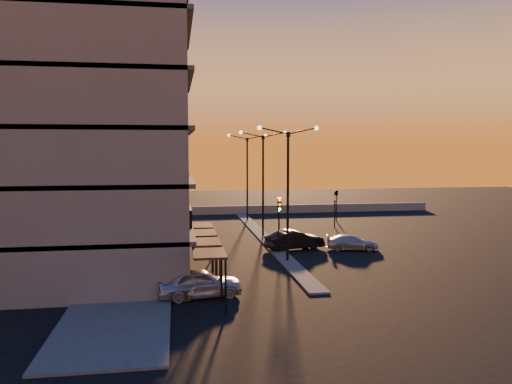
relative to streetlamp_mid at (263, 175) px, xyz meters
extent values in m
plane|color=black|center=(0.00, -10.00, -5.59)|extent=(120.00, 120.00, 0.00)
cube|color=#474744|center=(-10.50, -6.00, -5.53)|extent=(5.00, 40.00, 0.12)
cube|color=#474744|center=(0.00, 0.00, -5.53)|extent=(1.20, 36.00, 0.12)
cube|color=gray|center=(2.00, 16.00, -5.09)|extent=(44.00, 0.50, 1.00)
cylinder|color=slate|center=(-14.00, -8.00, 6.91)|extent=(14.00, 14.00, 25.00)
cube|color=slate|center=(-14.00, -13.00, 6.91)|extent=(14.00, 10.00, 25.00)
cylinder|color=black|center=(-14.00, -8.00, -3.99)|extent=(14.16, 14.16, 2.40)
cube|color=black|center=(-6.80, -12.00, -1.99)|extent=(0.15, 3.20, 1.20)
cylinder|color=black|center=(0.00, -10.00, -1.09)|extent=(0.18, 0.18, 9.00)
cube|color=black|center=(0.00, -10.00, 3.31)|extent=(0.25, 0.25, 0.35)
sphere|color=#FFE5B2|center=(-2.00, -10.00, 3.76)|extent=(0.32, 0.32, 0.32)
sphere|color=#FFE5B2|center=(2.00, -10.00, 3.76)|extent=(0.32, 0.32, 0.32)
cylinder|color=black|center=(0.00, 0.00, -1.09)|extent=(0.18, 0.18, 9.00)
cube|color=black|center=(0.00, 0.00, 3.31)|extent=(0.25, 0.25, 0.35)
sphere|color=#FFE5B2|center=(-2.00, 0.00, 3.76)|extent=(0.32, 0.32, 0.32)
sphere|color=#FFE5B2|center=(2.00, 0.00, 3.76)|extent=(0.32, 0.32, 0.32)
cylinder|color=black|center=(0.00, 10.00, -1.09)|extent=(0.18, 0.18, 9.00)
cube|color=black|center=(0.00, 10.00, 3.31)|extent=(0.25, 0.25, 0.35)
sphere|color=#FFE5B2|center=(-2.00, 10.00, 3.76)|extent=(0.32, 0.32, 0.32)
sphere|color=#FFE5B2|center=(2.00, 10.00, 3.76)|extent=(0.32, 0.32, 0.32)
cylinder|color=black|center=(0.00, -7.00, -3.99)|extent=(0.12, 0.12, 3.20)
cube|color=black|center=(0.00, -7.18, -1.84)|extent=(0.28, 0.16, 1.00)
sphere|color=#FF0C05|center=(0.00, -7.28, -1.49)|extent=(0.20, 0.20, 0.20)
sphere|color=orange|center=(0.00, -7.28, -1.84)|extent=(0.20, 0.20, 0.20)
sphere|color=#0CFF26|center=(0.00, -7.28, -2.19)|extent=(0.20, 0.20, 0.20)
cylinder|color=black|center=(8.00, 4.00, -4.19)|extent=(0.12, 0.12, 2.80)
imported|color=black|center=(8.00, 4.00, -2.39)|extent=(0.13, 0.16, 0.80)
cylinder|color=black|center=(9.50, 8.00, -4.19)|extent=(0.12, 0.12, 2.80)
imported|color=black|center=(9.50, 8.00, -2.39)|extent=(0.42, 1.99, 0.80)
imported|color=#B8BAC1|center=(-6.50, -17.38, -4.81)|extent=(4.80, 2.48, 1.56)
imported|color=black|center=(1.50, -5.88, -4.83)|extent=(4.90, 2.71, 1.53)
imported|color=#B4B8BC|center=(5.92, -6.77, -5.00)|extent=(4.34, 2.52, 1.18)
camera|label=1|loc=(-7.64, -43.66, 2.37)|focal=35.00mm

